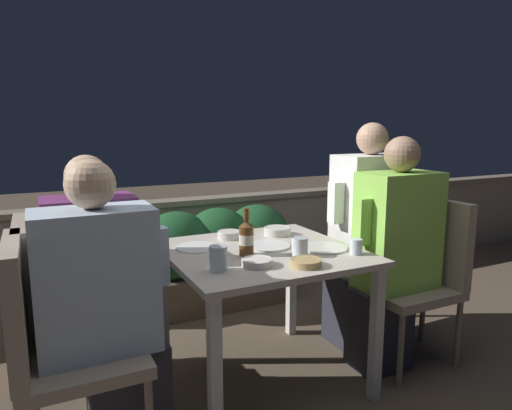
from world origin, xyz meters
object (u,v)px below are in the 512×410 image
object	(u,v)px
chair_right_near	(420,266)
chair_right_far	(390,251)
potted_plant	(37,300)
person_blue_shirt	(107,311)
chair_left_far	(52,302)
person_white_polo	(364,234)
person_green_blouse	(392,254)
person_purple_stripe	(101,282)
beer_bottle	(246,237)
chair_left_near	(50,335)

from	to	relation	value
chair_right_near	chair_right_far	world-z (taller)	same
chair_right_far	potted_plant	bearing A→B (deg)	167.77
person_blue_shirt	potted_plant	bearing A→B (deg)	108.33
chair_left_far	chair_right_near	distance (m)	1.93
chair_right_far	person_white_polo	distance (m)	0.25
chair_right_near	person_green_blouse	distance (m)	0.23
person_purple_stripe	person_white_polo	xyz separation A→B (m)	(1.54, -0.02, 0.07)
person_green_blouse	chair_left_far	bearing A→B (deg)	168.61
person_blue_shirt	person_green_blouse	size ratio (longest dim) A/B	0.95
chair_right_near	person_white_polo	distance (m)	0.37
chair_left_far	beer_bottle	world-z (taller)	beer_bottle
person_purple_stripe	chair_right_far	xyz separation A→B (m)	(1.75, -0.02, -0.06)
chair_left_far	person_purple_stripe	size ratio (longest dim) A/B	0.77
chair_right_far	potted_plant	world-z (taller)	chair_right_far
person_purple_stripe	chair_right_near	size ratio (longest dim) A/B	1.30
chair_left_near	chair_right_near	size ratio (longest dim) A/B	1.00
person_blue_shirt	beer_bottle	world-z (taller)	person_blue_shirt
chair_right_near	potted_plant	size ratio (longest dim) A/B	1.37
chair_left_near	chair_left_far	xyz separation A→B (m)	(0.02, 0.36, 0.00)
person_green_blouse	potted_plant	size ratio (longest dim) A/B	1.89
person_blue_shirt	person_white_polo	xyz separation A→B (m)	(1.57, 0.34, 0.08)
chair_left_far	person_purple_stripe	world-z (taller)	person_purple_stripe
chair_left_near	potted_plant	bearing A→B (deg)	93.30
chair_right_near	potted_plant	distance (m)	2.11
person_purple_stripe	chair_left_near	bearing A→B (deg)	-123.39
person_green_blouse	potted_plant	distance (m)	1.93
person_blue_shirt	beer_bottle	size ratio (longest dim) A/B	5.25
chair_left_far	person_green_blouse	size ratio (longest dim) A/B	0.72
chair_right_far	beer_bottle	size ratio (longest dim) A/B	4.01
person_blue_shirt	chair_left_far	world-z (taller)	person_blue_shirt
person_purple_stripe	beer_bottle	size ratio (longest dim) A/B	5.23
potted_plant	beer_bottle	bearing A→B (deg)	-34.41
chair_right_far	person_green_blouse	bearing A→B (deg)	-130.95
chair_left_near	person_blue_shirt	size ratio (longest dim) A/B	0.76
person_purple_stripe	person_white_polo	bearing A→B (deg)	-0.84
person_green_blouse	person_purple_stripe	bearing A→B (deg)	167.02
chair_left_far	person_purple_stripe	xyz separation A→B (m)	(0.21, -0.00, 0.06)
person_green_blouse	beer_bottle	bearing A→B (deg)	171.85
chair_left_near	chair_left_far	distance (m)	0.36
person_white_polo	potted_plant	distance (m)	1.90
person_purple_stripe	potted_plant	size ratio (longest dim) A/B	1.78
person_blue_shirt	chair_right_near	distance (m)	1.71
chair_right_near	person_white_polo	bearing A→B (deg)	114.23
person_blue_shirt	chair_left_near	bearing A→B (deg)	-180.00
chair_left_far	chair_right_near	world-z (taller)	same
chair_left_far	chair_right_far	bearing A→B (deg)	-0.66
person_blue_shirt	chair_right_far	bearing A→B (deg)	10.72
person_white_polo	person_blue_shirt	bearing A→B (deg)	-167.90
person_purple_stripe	person_green_blouse	distance (m)	1.52
chair_left_far	person_white_polo	size ratio (longest dim) A/B	0.68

